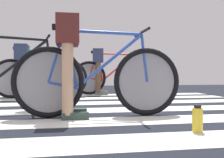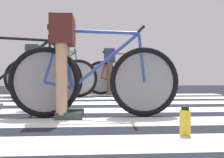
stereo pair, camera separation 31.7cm
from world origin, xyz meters
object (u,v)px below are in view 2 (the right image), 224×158
Objects in this scene: bicycle_2_of_4 at (11,78)px; water_bottle at (185,122)px; cyclist_1_of_4 at (64,53)px; cyclist_4_of_4 at (110,65)px; bicycle_1_of_4 at (95,79)px; bicycle_4_of_4 at (125,77)px; bicycle_3_of_4 at (51,77)px; cyclist_3_of_4 at (34,64)px.

water_bottle is at bearing -50.02° from bicycle_2_of_4.
cyclist_4_of_4 is at bearing 77.57° from cyclist_1_of_4.
cyclist_4_of_4 is at bearing 94.86° from water_bottle.
bicycle_1_of_4 is 1.00× the size of bicycle_4_of_4.
water_bottle is (1.46, -3.15, -0.29)m from bicycle_3_of_4.
cyclist_1_of_4 is 2.37m from bicycle_3_of_4.
bicycle_2_of_4 is at bearing 141.56° from cyclist_1_of_4.
cyclist_1_of_4 is (-0.31, 0.00, 0.27)m from bicycle_1_of_4.
cyclist_3_of_4 is at bearing 109.74° from cyclist_1_of_4.
cyclist_1_of_4 is at bearing -78.99° from bicycle_3_of_4.
water_bottle is (1.66, -1.41, -0.29)m from bicycle_2_of_4.
bicycle_2_of_4 is at bearing 139.66° from water_bottle.
bicycle_2_of_4 is (-1.01, 0.56, 0.00)m from bicycle_1_of_4.
bicycle_2_of_4 and bicycle_3_of_4 have the same top height.
cyclist_1_of_4 is 4.85× the size of water_bottle.
bicycle_1_of_4 is 2.44m from bicycle_3_of_4.
cyclist_1_of_4 is 3.01m from bicycle_4_of_4.
cyclist_3_of_4 reaches higher than bicycle_1_of_4.
cyclist_4_of_4 is (0.64, 2.88, -0.03)m from cyclist_1_of_4.
bicycle_2_of_4 is 0.99× the size of bicycle_3_of_4.
cyclist_1_of_4 is 1.39m from water_bottle.
bicycle_1_of_4 reaches higher than water_bottle.
water_bottle is at bearing -66.50° from bicycle_3_of_4.
bicycle_4_of_4 is (1.77, 0.55, -0.24)m from cyclist_3_of_4.
water_bottle is at bearing -61.97° from cyclist_3_of_4.
bicycle_1_of_4 is 1.16m from bicycle_2_of_4.
cyclist_4_of_4 is at bearing 83.58° from bicycle_1_of_4.
cyclist_3_of_4 reaches higher than bicycle_3_of_4.
cyclist_1_of_4 is at bearing -101.94° from bicycle_4_of_4.
bicycle_3_of_4 is 8.33× the size of water_bottle.
bicycle_2_of_4 and bicycle_4_of_4 have the same top height.
cyclist_3_of_4 is (-0.12, 1.73, 0.24)m from bicycle_2_of_4.
bicycle_3_of_4 is 0.40m from cyclist_3_of_4.
bicycle_2_of_4 is at bearing 151.18° from bicycle_1_of_4.
water_bottle is at bearing -78.63° from cyclist_4_of_4.
bicycle_3_of_4 is at bearing 102.54° from cyclist_1_of_4.
cyclist_4_of_4 reaches higher than bicycle_3_of_4.
cyclist_1_of_4 is 1.04× the size of cyclist_4_of_4.
bicycle_2_of_4 is 1.75m from bicycle_3_of_4.
bicycle_2_of_4 is (-0.70, 0.56, -0.27)m from cyclist_1_of_4.
bicycle_4_of_4 is at bearing 0.00° from cyclist_4_of_4.
bicycle_3_of_4 is at bearing 0.00° from cyclist_3_of_4.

